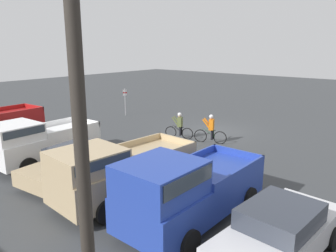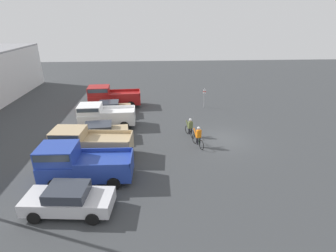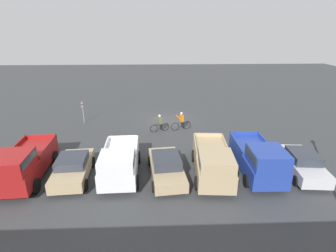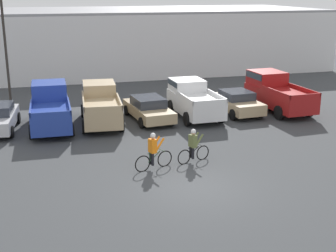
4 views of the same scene
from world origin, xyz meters
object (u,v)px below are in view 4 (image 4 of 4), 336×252
(pickup_truck_1, at_px, (100,104))
(cyclist_1, at_px, (153,151))
(pickup_truck_3, at_px, (276,91))
(cyclist_0, at_px, (193,146))
(lamppost, at_px, (5,40))
(pickup_truck_2, at_px, (193,99))
(sedan_2, at_px, (237,102))
(pickup_truck_0, at_px, (50,106))
(sedan_1, at_px, (148,108))

(pickup_truck_1, relative_size, cyclist_1, 3.09)
(pickup_truck_3, relative_size, cyclist_0, 3.38)
(cyclist_1, relative_size, lamppost, 0.24)
(pickup_truck_2, bearing_deg, cyclist_0, -108.14)
(sedan_2, distance_m, pickup_truck_3, 2.82)
(pickup_truck_0, distance_m, lamppost, 6.62)
(sedan_1, bearing_deg, pickup_truck_1, 175.13)
(pickup_truck_1, xyz_separation_m, pickup_truck_3, (11.14, -0.01, 0.09))
(sedan_2, relative_size, pickup_truck_3, 0.78)
(lamppost, bearing_deg, sedan_2, -21.69)
(pickup_truck_3, bearing_deg, cyclist_0, -136.58)
(sedan_1, bearing_deg, cyclist_0, -87.30)
(pickup_truck_2, distance_m, pickup_truck_3, 5.59)
(pickup_truck_2, bearing_deg, pickup_truck_1, 178.37)
(cyclist_1, bearing_deg, pickup_truck_1, 98.57)
(sedan_1, xyz_separation_m, pickup_truck_3, (8.37, 0.22, 0.50))
(sedan_2, height_order, cyclist_0, cyclist_0)
(lamppost, bearing_deg, pickup_truck_2, -26.27)
(pickup_truck_1, distance_m, pickup_truck_2, 5.56)
(pickup_truck_3, distance_m, lamppost, 17.46)
(cyclist_1, bearing_deg, pickup_truck_0, 117.08)
(pickup_truck_0, height_order, pickup_truck_1, pickup_truck_0)
(sedan_1, xyz_separation_m, pickup_truck_2, (2.79, 0.08, 0.40))
(sedan_1, distance_m, pickup_truck_2, 2.82)
(pickup_truck_2, height_order, cyclist_1, pickup_truck_2)
(sedan_1, bearing_deg, pickup_truck_0, 178.66)
(cyclist_1, bearing_deg, sedan_2, 47.13)
(pickup_truck_2, height_order, sedan_2, pickup_truck_2)
(sedan_2, xyz_separation_m, cyclist_1, (-7.17, -7.72, 0.07))
(sedan_1, xyz_separation_m, lamppost, (-8.00, 5.40, 3.69))
(pickup_truck_0, xyz_separation_m, pickup_truck_1, (2.82, 0.11, -0.07))
(cyclist_0, relative_size, lamppost, 0.22)
(cyclist_1, bearing_deg, lamppost, 116.07)
(cyclist_1, bearing_deg, pickup_truck_3, 38.66)
(pickup_truck_0, distance_m, pickup_truck_1, 2.82)
(pickup_truck_0, relative_size, pickup_truck_2, 1.09)
(pickup_truck_0, xyz_separation_m, cyclist_0, (5.94, -7.50, -0.41))
(pickup_truck_0, height_order, sedan_2, pickup_truck_0)
(pickup_truck_1, bearing_deg, sedan_2, -1.67)
(sedan_2, bearing_deg, pickup_truck_2, 178.26)
(pickup_truck_1, relative_size, cyclist_0, 3.33)
(sedan_1, height_order, pickup_truck_2, pickup_truck_2)
(pickup_truck_2, bearing_deg, pickup_truck_3, 1.49)
(sedan_1, distance_m, pickup_truck_3, 8.39)
(sedan_1, relative_size, cyclist_0, 2.89)
(pickup_truck_1, relative_size, pickup_truck_2, 1.12)
(sedan_2, bearing_deg, cyclist_1, -132.87)
(cyclist_0, bearing_deg, pickup_truck_1, 112.30)
(sedan_1, relative_size, pickup_truck_2, 0.97)
(pickup_truck_2, distance_m, lamppost, 12.47)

